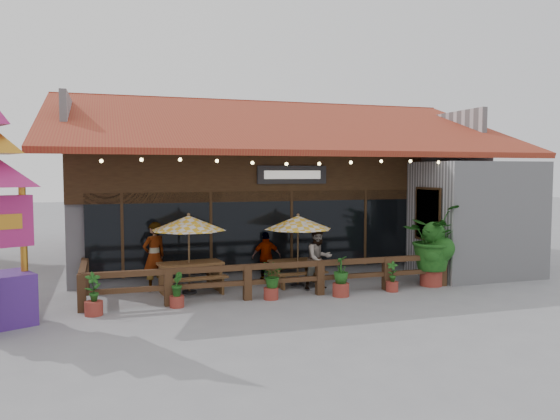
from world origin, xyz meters
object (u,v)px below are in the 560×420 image
object	(u,v)px
picnic_table_right	(296,268)
tropical_plant	(432,239)
umbrella_left	(189,223)
picnic_table_left	(190,272)
umbrella_right	(298,223)

from	to	relation	value
picnic_table_right	tropical_plant	world-z (taller)	tropical_plant
umbrella_left	picnic_table_right	size ratio (longest dim) A/B	1.70
picnic_table_left	umbrella_left	bearing A→B (deg)	-115.13
picnic_table_left	tropical_plant	size ratio (longest dim) A/B	0.79
umbrella_left	picnic_table_right	world-z (taller)	umbrella_left
umbrella_left	picnic_table_left	xyz separation A→B (m)	(0.05, 0.10, -1.35)
umbrella_left	picnic_table_right	bearing A→B (deg)	3.05
tropical_plant	picnic_table_left	bearing A→B (deg)	169.35
umbrella_right	picnic_table_left	world-z (taller)	umbrella_right
umbrella_left	picnic_table_left	size ratio (longest dim) A/B	1.44
picnic_table_right	tropical_plant	bearing A→B (deg)	-19.99
umbrella_right	tropical_plant	world-z (taller)	tropical_plant
umbrella_left	tropical_plant	bearing A→B (deg)	-9.80
umbrella_right	picnic_table_left	size ratio (longest dim) A/B	1.16
umbrella_left	umbrella_right	world-z (taller)	umbrella_left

